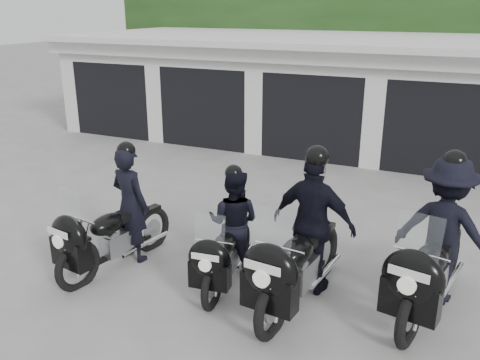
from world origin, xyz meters
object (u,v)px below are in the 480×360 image
at_px(police_bike_b, 230,232).
at_px(police_bike_d, 440,242).
at_px(police_bike_a, 116,219).
at_px(police_bike_c, 307,236).

bearing_deg(police_bike_b, police_bike_d, 2.75).
bearing_deg(police_bike_b, police_bike_a, -174.78).
height_order(police_bike_a, police_bike_b, police_bike_a).
bearing_deg(police_bike_c, police_bike_b, -175.59).
xyz_separation_m(police_bike_c, police_bike_d, (1.62, 0.53, 0.01)).
bearing_deg(police_bike_c, police_bike_d, 24.50).
relative_size(police_bike_a, police_bike_c, 0.90).
distance_m(police_bike_a, police_bike_b, 1.76).
height_order(police_bike_a, police_bike_d, police_bike_d).
relative_size(police_bike_c, police_bike_d, 1.01).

